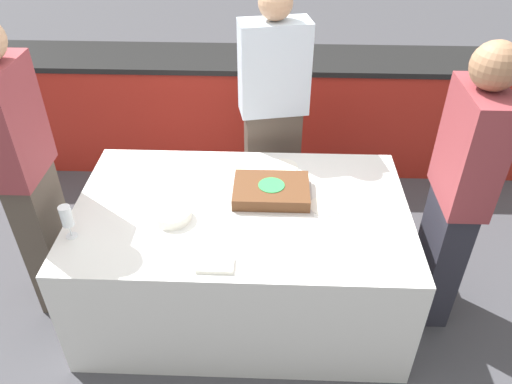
# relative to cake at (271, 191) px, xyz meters

# --- Properties ---
(ground_plane) EXTENTS (14.00, 14.00, 0.00)m
(ground_plane) POSITION_rel_cake_xyz_m (-0.16, -0.10, -0.76)
(ground_plane) COLOR #424247
(back_counter) EXTENTS (4.40, 0.58, 0.92)m
(back_counter) POSITION_rel_cake_xyz_m (-0.16, 1.52, -0.29)
(back_counter) COLOR #A82319
(back_counter) RESTS_ON ground_plane
(dining_table) EXTENTS (1.79, 1.10, 0.72)m
(dining_table) POSITION_rel_cake_xyz_m (-0.16, -0.10, -0.40)
(dining_table) COLOR silver
(dining_table) RESTS_ON ground_plane
(cake) EXTENTS (0.45, 0.34, 0.08)m
(cake) POSITION_rel_cake_xyz_m (0.00, 0.00, 0.00)
(cake) COLOR #B7B2AD
(cake) RESTS_ON dining_table
(plate_stack) EXTENTS (0.20, 0.20, 0.05)m
(plate_stack) POSITION_rel_cake_xyz_m (-0.51, -0.22, -0.01)
(plate_stack) COLOR white
(plate_stack) RESTS_ON dining_table
(wine_glass) EXTENTS (0.06, 0.06, 0.18)m
(wine_glass) POSITION_rel_cake_xyz_m (-0.98, -0.37, 0.09)
(wine_glass) COLOR white
(wine_glass) RESTS_ON dining_table
(side_plate_near_cake) EXTENTS (0.17, 0.17, 0.00)m
(side_plate_near_cake) POSITION_rel_cake_xyz_m (0.07, 0.29, -0.03)
(side_plate_near_cake) COLOR white
(side_plate_near_cake) RESTS_ON dining_table
(side_plate_right_edge) EXTENTS (0.17, 0.17, 0.00)m
(side_plate_right_edge) POSITION_rel_cake_xyz_m (0.29, -0.08, -0.03)
(side_plate_right_edge) COLOR white
(side_plate_right_edge) RESTS_ON dining_table
(utensil_pile) EXTENTS (0.17, 0.10, 0.02)m
(utensil_pile) POSITION_rel_cake_xyz_m (-0.25, -0.55, -0.03)
(utensil_pile) COLOR white
(utensil_pile) RESTS_ON dining_table
(person_cutting_cake) EXTENTS (0.45, 0.28, 1.66)m
(person_cutting_cake) POSITION_rel_cake_xyz_m (0.00, 0.67, 0.10)
(person_cutting_cake) COLOR #4C4238
(person_cutting_cake) RESTS_ON ground_plane
(person_seated_left) EXTENTS (0.21, 0.37, 1.71)m
(person_seated_left) POSITION_rel_cake_xyz_m (-1.27, -0.10, 0.14)
(person_seated_left) COLOR #4C4238
(person_seated_left) RESTS_ON ground_plane
(person_seated_right) EXTENTS (0.22, 0.41, 1.63)m
(person_seated_right) POSITION_rel_cake_xyz_m (0.95, -0.10, 0.09)
(person_seated_right) COLOR #282833
(person_seated_right) RESTS_ON ground_plane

